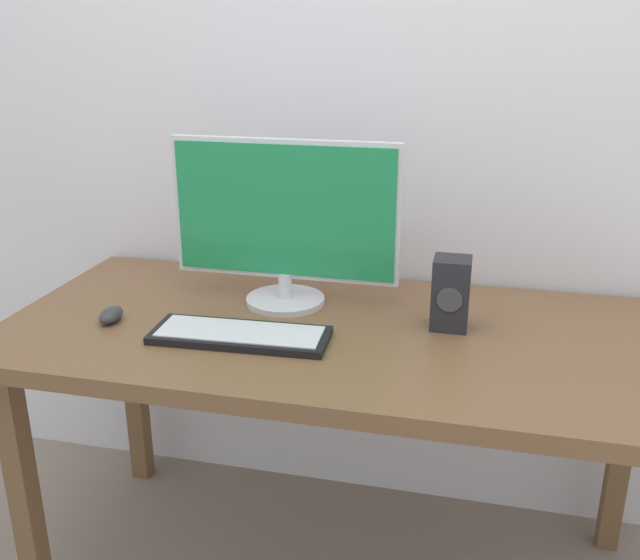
% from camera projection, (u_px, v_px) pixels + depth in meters
% --- Properties ---
extents(wall_back, '(3.21, 0.04, 3.00)m').
position_uv_depth(wall_back, '(377.00, 4.00, 1.86)').
color(wall_back, silver).
rests_on(wall_back, ground_plane).
extents(desk, '(1.68, 0.77, 0.75)m').
position_uv_depth(desk, '(341.00, 354.00, 1.75)').
color(desk, brown).
rests_on(desk, ground_plane).
extents(monitor, '(0.60, 0.21, 0.43)m').
position_uv_depth(monitor, '(285.00, 220.00, 1.81)').
color(monitor, silver).
rests_on(monitor, desk).
extents(keyboard_primary, '(0.43, 0.17, 0.02)m').
position_uv_depth(keyboard_primary, '(240.00, 335.00, 1.66)').
color(keyboard_primary, black).
rests_on(keyboard_primary, desk).
extents(mouse, '(0.06, 0.09, 0.04)m').
position_uv_depth(mouse, '(111.00, 315.00, 1.76)').
color(mouse, '#333338').
rests_on(mouse, desk).
extents(speaker_right, '(0.09, 0.09, 0.18)m').
position_uv_depth(speaker_right, '(451.00, 293.00, 1.70)').
color(speaker_right, '#232328').
rests_on(speaker_right, desk).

